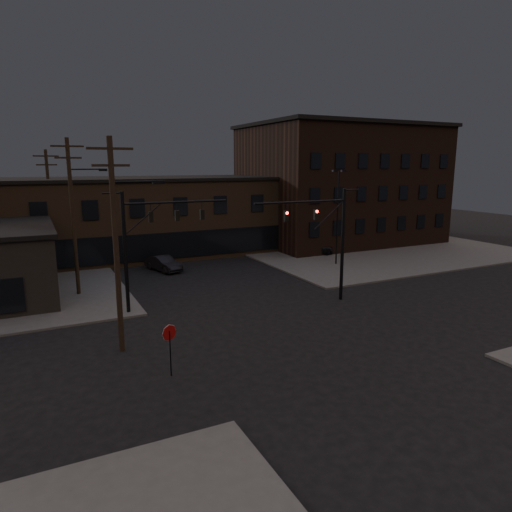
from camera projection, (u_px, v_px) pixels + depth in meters
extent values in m
plane|color=black|center=(296.00, 334.00, 26.44)|extent=(140.00, 140.00, 0.00)
cube|color=#474744|center=(357.00, 245.00, 55.31)|extent=(30.00, 30.00, 0.15)
cube|color=#4A3827|center=(165.00, 216.00, 50.25)|extent=(40.00, 12.00, 8.00)
cube|color=black|center=(339.00, 186.00, 57.46)|extent=(22.00, 16.00, 14.00)
cylinder|color=black|center=(343.00, 245.00, 32.42)|extent=(0.24, 0.24, 8.00)
cylinder|color=black|center=(302.00, 202.00, 30.27)|extent=(7.00, 0.14, 0.14)
cube|color=#FF140C|center=(316.00, 215.00, 30.95)|extent=(0.28, 0.22, 0.70)
cube|color=#FF140C|center=(286.00, 216.00, 29.94)|extent=(0.28, 0.22, 0.70)
cylinder|color=black|center=(125.00, 254.00, 29.20)|extent=(0.24, 0.24, 8.00)
cylinder|color=black|center=(177.00, 202.00, 30.09)|extent=(7.00, 0.14, 0.14)
cube|color=black|center=(151.00, 217.00, 29.50)|extent=(0.28, 0.22, 0.70)
cube|color=black|center=(177.00, 216.00, 30.26)|extent=(0.28, 0.22, 0.70)
cube|color=black|center=(202.00, 214.00, 31.02)|extent=(0.28, 0.22, 0.70)
cylinder|color=black|center=(170.00, 354.00, 20.98)|extent=(0.06, 0.06, 2.20)
cylinder|color=maroon|center=(169.00, 333.00, 20.80)|extent=(0.72, 0.33, 0.76)
cylinder|color=black|center=(116.00, 248.00, 22.98)|extent=(0.28, 0.28, 11.00)
cube|color=black|center=(110.00, 149.00, 22.01)|extent=(2.20, 0.12, 0.12)
cube|color=black|center=(111.00, 165.00, 22.17)|extent=(1.80, 0.12, 0.12)
cube|color=black|center=(158.00, 182.00, 23.33)|extent=(0.60, 0.25, 0.18)
cylinder|color=black|center=(73.00, 219.00, 33.04)|extent=(0.28, 0.28, 11.50)
cube|color=black|center=(67.00, 146.00, 32.02)|extent=(2.20, 0.12, 0.12)
cube|color=black|center=(68.00, 158.00, 32.18)|extent=(1.80, 0.12, 0.12)
cube|color=black|center=(103.00, 170.00, 33.34)|extent=(0.60, 0.25, 0.18)
cylinder|color=black|center=(51.00, 209.00, 43.19)|extent=(0.28, 0.28, 11.00)
cube|color=black|center=(46.00, 156.00, 42.23)|extent=(2.20, 0.12, 0.12)
cube|color=black|center=(47.00, 165.00, 42.38)|extent=(1.80, 0.12, 0.12)
cylinder|color=black|center=(337.00, 219.00, 43.50)|extent=(0.14, 0.14, 9.00)
cube|color=black|center=(335.00, 171.00, 42.38)|extent=(0.50, 0.28, 0.18)
cube|color=black|center=(343.00, 171.00, 42.81)|extent=(0.50, 0.28, 0.18)
cylinder|color=black|center=(355.00, 212.00, 50.50)|extent=(0.14, 0.14, 9.00)
cube|color=black|center=(353.00, 170.00, 49.38)|extent=(0.50, 0.28, 0.18)
cube|color=black|center=(360.00, 170.00, 49.82)|extent=(0.50, 0.28, 0.18)
imported|color=black|center=(311.00, 247.00, 48.86)|extent=(4.99, 3.27, 1.58)
imported|color=silver|center=(351.00, 241.00, 53.83)|extent=(4.53, 3.59, 1.23)
imported|color=black|center=(163.00, 263.00, 41.91)|extent=(2.71, 4.54, 1.41)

